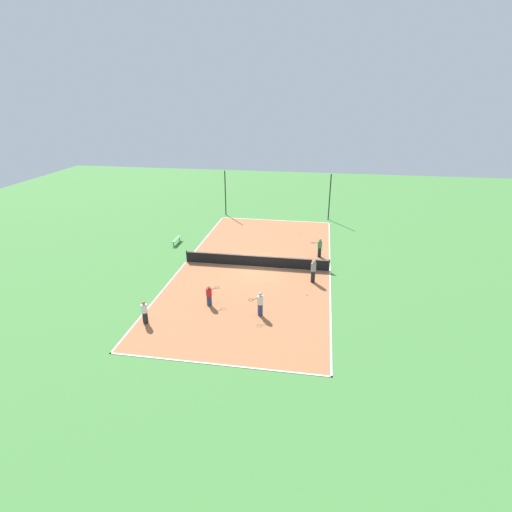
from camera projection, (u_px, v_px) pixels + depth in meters
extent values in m
plane|color=#47843D|center=(256.00, 267.00, 31.19)|extent=(80.00, 80.00, 0.00)
cube|color=#AD6B42|center=(256.00, 266.00, 31.19)|extent=(11.51, 24.61, 0.02)
cube|color=white|center=(186.00, 262.00, 32.04)|extent=(0.10, 24.61, 0.00)
cube|color=white|center=(330.00, 271.00, 30.32)|extent=(0.10, 24.61, 0.00)
cube|color=white|center=(216.00, 364.00, 20.01)|extent=(11.51, 0.10, 0.00)
cube|color=white|center=(275.00, 220.00, 42.35)|extent=(11.51, 0.10, 0.00)
cube|color=white|center=(256.00, 266.00, 31.18)|extent=(11.51, 0.10, 0.00)
cylinder|color=black|center=(187.00, 256.00, 31.84)|extent=(0.10, 0.10, 0.96)
cylinder|color=black|center=(329.00, 265.00, 30.16)|extent=(0.10, 0.10, 0.96)
cube|color=black|center=(256.00, 261.00, 31.01)|extent=(11.21, 0.03, 0.91)
cube|color=white|center=(256.00, 256.00, 30.84)|extent=(11.21, 0.04, 0.06)
cube|color=#4C8C4C|center=(176.00, 239.00, 35.78)|extent=(0.36, 1.83, 0.04)
cylinder|color=#4C4C51|center=(174.00, 244.00, 35.16)|extent=(0.08, 0.08, 0.41)
cylinder|color=#4C4C51|center=(180.00, 238.00, 36.56)|extent=(0.08, 0.08, 0.41)
cube|color=black|center=(313.00, 277.00, 28.46)|extent=(0.29, 0.25, 0.87)
cylinder|color=gray|center=(314.00, 267.00, 28.18)|extent=(0.44, 0.44, 0.61)
sphere|color=beige|center=(314.00, 262.00, 28.01)|extent=(0.26, 0.26, 0.26)
cube|color=navy|center=(260.00, 310.00, 24.22)|extent=(0.32, 0.30, 0.79)
cylinder|color=silver|center=(260.00, 300.00, 23.96)|extent=(0.50, 0.50, 0.55)
sphere|color=beige|center=(260.00, 294.00, 23.81)|extent=(0.24, 0.24, 0.24)
cylinder|color=#262626|center=(255.00, 299.00, 23.80)|extent=(0.25, 0.17, 0.03)
torus|color=black|center=(251.00, 300.00, 23.70)|extent=(0.42, 0.42, 0.02)
cube|color=black|center=(319.00, 252.00, 32.84)|extent=(0.28, 0.23, 0.80)
cylinder|color=green|center=(320.00, 245.00, 32.58)|extent=(0.41, 0.41, 0.56)
sphere|color=tan|center=(320.00, 240.00, 32.43)|extent=(0.24, 0.24, 0.24)
cylinder|color=#262626|center=(316.00, 243.00, 32.54)|extent=(0.28, 0.07, 0.03)
torus|color=black|center=(313.00, 243.00, 32.54)|extent=(0.34, 0.34, 0.02)
cube|color=navy|center=(209.00, 300.00, 25.39)|extent=(0.32, 0.32, 0.70)
cylinder|color=red|center=(209.00, 292.00, 25.17)|extent=(0.51, 0.51, 0.49)
sphere|color=tan|center=(209.00, 287.00, 25.03)|extent=(0.21, 0.21, 0.21)
cylinder|color=#262626|center=(213.00, 289.00, 25.30)|extent=(0.22, 0.22, 0.03)
torus|color=black|center=(217.00, 288.00, 25.45)|extent=(0.43, 0.43, 0.02)
cube|color=black|center=(145.00, 318.00, 23.44)|extent=(0.32, 0.30, 0.72)
cylinder|color=white|center=(144.00, 308.00, 23.20)|extent=(0.49, 0.49, 0.51)
sphere|color=#A87A56|center=(143.00, 303.00, 23.06)|extent=(0.22, 0.22, 0.22)
sphere|color=#CCE033|center=(221.00, 228.00, 39.90)|extent=(0.07, 0.07, 0.07)
sphere|color=#CCE033|center=(300.00, 233.00, 38.42)|extent=(0.07, 0.07, 0.07)
sphere|color=#CCE033|center=(307.00, 295.00, 26.74)|extent=(0.07, 0.07, 0.07)
cylinder|color=black|center=(225.00, 193.00, 43.35)|extent=(0.12, 0.12, 4.87)
cylinder|color=black|center=(330.00, 197.00, 41.67)|extent=(0.12, 0.12, 4.87)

